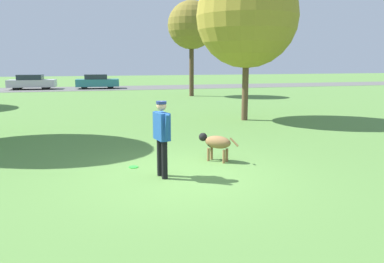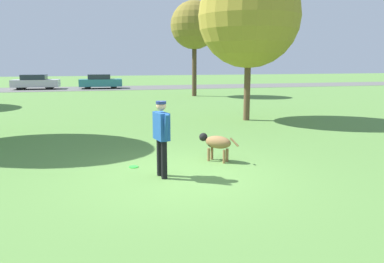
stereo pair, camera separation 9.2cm
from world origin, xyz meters
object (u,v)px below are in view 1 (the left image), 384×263
Objects in this scene: frisbee at (133,167)px; dog at (216,143)px; tree_far_right at (192,25)px; parked_car_silver at (32,82)px; parked_car_teal at (97,82)px; person at (162,132)px; tree_near_right at (247,17)px.

dog is at bearing 1.07° from frisbee.
dog is 0.13× the size of tree_far_right.
parked_car_silver is at bearing -28.64° from dog.
dog is 3.86× the size of frisbee.
parked_car_teal reaches higher than dog.
parked_car_silver is at bearing 140.74° from tree_far_right.
parked_car_teal is (-2.39, 27.32, 0.17)m from dog.
dog is 29.00m from parked_car_silver.
frisbee is 0.03× the size of tree_far_right.
tree_far_right reaches higher than frisbee.
tree_far_right reaches higher than parked_car_silver.
tree_far_right is at bearing 150.59° from person.
frisbee is 0.06× the size of parked_car_silver.
tree_near_right reaches higher than person.
tree_far_right reaches higher than tree_near_right.
dog is 8.01m from tree_near_right.
person is 0.26× the size of tree_near_right.
parked_car_teal reaches higher than frisbee.
tree_far_right is 12.35m from parked_car_teal.
tree_near_right is at bearing -59.17° from parked_car_silver.
person reaches higher than dog.
parked_car_teal is (5.74, -0.51, -0.01)m from parked_car_silver.
dog is 2.16m from frisbee.
dog is at bearing 109.45° from person.
tree_far_right is (4.15, 17.79, 4.54)m from dog.
parked_car_silver reaches higher than dog.
parked_car_teal is at bearing 90.60° from frisbee.
tree_far_right is (6.25, 17.83, 5.02)m from frisbee.
parked_car_silver is (-6.56, 28.81, -0.34)m from person.
parked_car_silver is at bearing 118.01° from tree_near_right.
person is at bearing -60.30° from frisbee.
tree_far_right is at bearing -36.44° from parked_car_silver.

